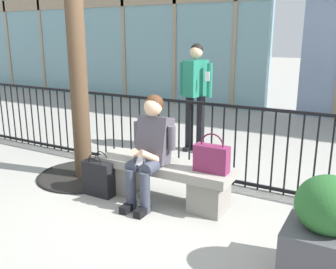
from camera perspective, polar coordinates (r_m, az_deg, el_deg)
ground_plane at (r=4.35m, az=-0.66°, el=-9.89°), size 60.00×60.00×0.00m
stone_bench at (r=4.24m, az=-0.67°, el=-6.57°), size 1.60×0.44×0.45m
seated_person_with_phone at (r=4.06m, az=-2.77°, el=-1.91°), size 0.52×0.66×1.21m
handbag_on_bench at (r=3.88m, az=6.69°, el=-3.57°), size 0.36×0.14×0.41m
shopping_bag at (r=4.46m, az=-10.56°, el=-6.54°), size 0.38×0.16×0.52m
bystander_at_railing at (r=5.92m, az=4.24°, el=6.87°), size 0.55×0.42×1.71m
plaza_railing at (r=4.85m, az=4.14°, el=-0.77°), size 8.91×0.04×1.02m
planter at (r=3.10m, az=22.99°, el=-13.88°), size 0.58×0.58×0.85m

